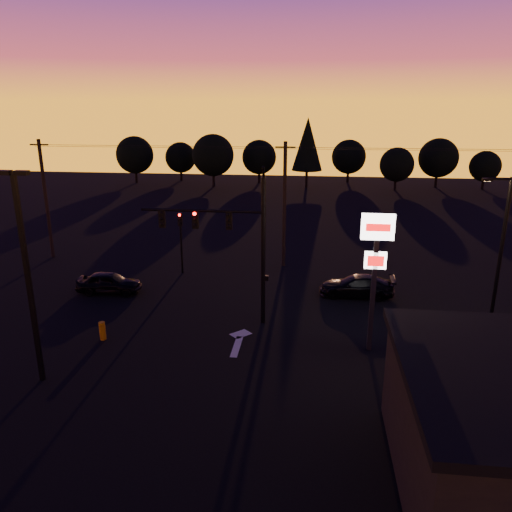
{
  "coord_description": "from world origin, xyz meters",
  "views": [
    {
      "loc": [
        4.02,
        -21.04,
        11.73
      ],
      "look_at": [
        1.0,
        5.0,
        3.5
      ],
      "focal_mm": 35.0,
      "sensor_mm": 36.0,
      "label": 1
    }
  ],
  "objects_px": {
    "pylon_sign": "(376,254)",
    "bollard": "(102,331)",
    "parking_lot_light": "(26,266)",
    "car_left": "(109,283)",
    "car_right": "(357,286)",
    "traffic_signal_mast": "(233,235)",
    "suv_parked": "(508,402)",
    "streetlight": "(500,245)",
    "secondary_signal": "(181,234)"
  },
  "relations": [
    {
      "from": "pylon_sign",
      "to": "bollard",
      "type": "bearing_deg",
      "value": -177.88
    },
    {
      "from": "traffic_signal_mast",
      "to": "car_right",
      "type": "height_order",
      "value": "traffic_signal_mast"
    },
    {
      "from": "pylon_sign",
      "to": "car_right",
      "type": "distance_m",
      "value": 8.21
    },
    {
      "from": "streetlight",
      "to": "car_left",
      "type": "xyz_separation_m",
      "value": [
        -22.53,
        1.77,
        -3.74
      ]
    },
    {
      "from": "parking_lot_light",
      "to": "streetlight",
      "type": "bearing_deg",
      "value": 21.65
    },
    {
      "from": "pylon_sign",
      "to": "streetlight",
      "type": "distance_m",
      "value": 8.0
    },
    {
      "from": "secondary_signal",
      "to": "suv_parked",
      "type": "relative_size",
      "value": 0.83
    },
    {
      "from": "parking_lot_light",
      "to": "car_right",
      "type": "xyz_separation_m",
      "value": [
        14.41,
        11.52,
        -4.6
      ]
    },
    {
      "from": "pylon_sign",
      "to": "suv_parked",
      "type": "xyz_separation_m",
      "value": [
        4.67,
        -5.1,
        -4.19
      ]
    },
    {
      "from": "secondary_signal",
      "to": "car_right",
      "type": "xyz_separation_m",
      "value": [
        11.91,
        -2.96,
        -2.2
      ]
    },
    {
      "from": "streetlight",
      "to": "car_right",
      "type": "relative_size",
      "value": 1.74
    },
    {
      "from": "traffic_signal_mast",
      "to": "car_right",
      "type": "bearing_deg",
      "value": 32.9
    },
    {
      "from": "bollard",
      "to": "car_left",
      "type": "bearing_deg",
      "value": 109.28
    },
    {
      "from": "car_right",
      "to": "suv_parked",
      "type": "bearing_deg",
      "value": 22.76
    },
    {
      "from": "traffic_signal_mast",
      "to": "streetlight",
      "type": "height_order",
      "value": "traffic_signal_mast"
    },
    {
      "from": "parking_lot_light",
      "to": "car_left",
      "type": "distance_m",
      "value": 11.3
    },
    {
      "from": "bollard",
      "to": "suv_parked",
      "type": "relative_size",
      "value": 0.18
    },
    {
      "from": "traffic_signal_mast",
      "to": "parking_lot_light",
      "type": "xyz_separation_m",
      "value": [
        -7.4,
        -6.99,
        0.33
      ]
    },
    {
      "from": "secondary_signal",
      "to": "pylon_sign",
      "type": "distance_m",
      "value": 15.75
    },
    {
      "from": "streetlight",
      "to": "bollard",
      "type": "distance_m",
      "value": 21.2
    },
    {
      "from": "secondary_signal",
      "to": "streetlight",
      "type": "distance_m",
      "value": 19.89
    },
    {
      "from": "traffic_signal_mast",
      "to": "secondary_signal",
      "type": "xyz_separation_m",
      "value": [
        -4.9,
        7.49,
        -2.07
      ]
    },
    {
      "from": "car_right",
      "to": "traffic_signal_mast",
      "type": "bearing_deg",
      "value": -55.78
    },
    {
      "from": "secondary_signal",
      "to": "parking_lot_light",
      "type": "bearing_deg",
      "value": -99.79
    },
    {
      "from": "secondary_signal",
      "to": "parking_lot_light",
      "type": "height_order",
      "value": "parking_lot_light"
    },
    {
      "from": "bollard",
      "to": "secondary_signal",
      "type": "bearing_deg",
      "value": 82.25
    },
    {
      "from": "secondary_signal",
      "to": "car_right",
      "type": "distance_m",
      "value": 12.46
    },
    {
      "from": "streetlight",
      "to": "suv_parked",
      "type": "relative_size",
      "value": 1.53
    },
    {
      "from": "secondary_signal",
      "to": "car_right",
      "type": "bearing_deg",
      "value": -13.97
    },
    {
      "from": "streetlight",
      "to": "car_left",
      "type": "height_order",
      "value": "streetlight"
    },
    {
      "from": "traffic_signal_mast",
      "to": "car_left",
      "type": "bearing_deg",
      "value": 158.96
    },
    {
      "from": "streetlight",
      "to": "suv_parked",
      "type": "xyz_separation_m",
      "value": [
        -2.24,
        -9.1,
        -3.7
      ]
    },
    {
      "from": "traffic_signal_mast",
      "to": "pylon_sign",
      "type": "height_order",
      "value": "traffic_signal_mast"
    },
    {
      "from": "car_right",
      "to": "suv_parked",
      "type": "relative_size",
      "value": 0.88
    },
    {
      "from": "pylon_sign",
      "to": "bollard",
      "type": "distance_m",
      "value": 14.15
    },
    {
      "from": "car_left",
      "to": "suv_parked",
      "type": "xyz_separation_m",
      "value": [
        20.29,
        -10.87,
        0.04
      ]
    },
    {
      "from": "suv_parked",
      "to": "car_right",
      "type": "bearing_deg",
      "value": 78.51
    },
    {
      "from": "car_left",
      "to": "streetlight",
      "type": "bearing_deg",
      "value": -97.91
    },
    {
      "from": "car_left",
      "to": "parking_lot_light",
      "type": "bearing_deg",
      "value": -177.2
    },
    {
      "from": "traffic_signal_mast",
      "to": "parking_lot_light",
      "type": "distance_m",
      "value": 10.19
    },
    {
      "from": "bollard",
      "to": "suv_parked",
      "type": "height_order",
      "value": "suv_parked"
    },
    {
      "from": "secondary_signal",
      "to": "car_right",
      "type": "relative_size",
      "value": 0.95
    },
    {
      "from": "pylon_sign",
      "to": "car_left",
      "type": "distance_m",
      "value": 17.18
    },
    {
      "from": "traffic_signal_mast",
      "to": "pylon_sign",
      "type": "xyz_separation_m",
      "value": [
        7.1,
        -2.49,
        -0.02
      ]
    },
    {
      "from": "pylon_sign",
      "to": "parking_lot_light",
      "type": "bearing_deg",
      "value": -162.77
    },
    {
      "from": "secondary_signal",
      "to": "car_left",
      "type": "relative_size",
      "value": 1.09
    },
    {
      "from": "suv_parked",
      "to": "car_left",
      "type": "bearing_deg",
      "value": 118.88
    },
    {
      "from": "pylon_sign",
      "to": "suv_parked",
      "type": "height_order",
      "value": "pylon_sign"
    },
    {
      "from": "traffic_signal_mast",
      "to": "streetlight",
      "type": "xyz_separation_m",
      "value": [
        14.01,
        1.51,
        -0.52
      ]
    },
    {
      "from": "pylon_sign",
      "to": "suv_parked",
      "type": "relative_size",
      "value": 1.3
    }
  ]
}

